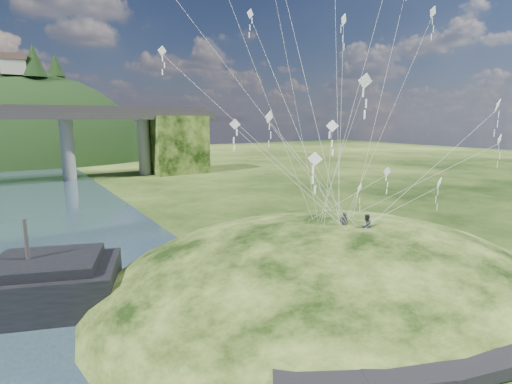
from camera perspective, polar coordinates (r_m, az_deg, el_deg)
ground at (r=24.99m, az=-0.56°, el=-19.12°), size 320.00×320.00×0.00m
grass_hill at (r=31.41m, az=10.50°, el=-15.87°), size 36.00×32.00×13.00m
footpath at (r=23.12m, az=30.67°, el=-17.41°), size 22.29×5.84×0.83m
wooden_dock at (r=29.43m, az=-18.28°, el=-13.91°), size 14.40×7.90×1.05m
kite_flyers at (r=28.62m, az=14.64°, el=-3.00°), size 1.79×1.92×1.81m
kite_swarm at (r=29.18m, az=11.14°, el=18.36°), size 20.08×16.10×21.32m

